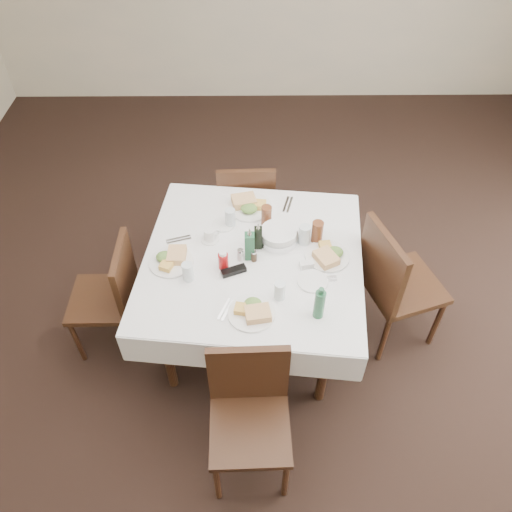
# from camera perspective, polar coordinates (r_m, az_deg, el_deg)

# --- Properties ---
(ground_plane) EXTENTS (7.00, 7.00, 0.00)m
(ground_plane) POSITION_cam_1_polar(r_m,az_deg,el_deg) (3.55, 3.10, -9.83)
(ground_plane) COLOR black
(room_shell) EXTENTS (6.04, 7.04, 2.80)m
(room_shell) POSITION_cam_1_polar(r_m,az_deg,el_deg) (2.35, 4.79, 14.36)
(room_shell) COLOR #BDB49E
(room_shell) RESTS_ON ground
(dining_table) EXTENTS (1.46, 1.46, 0.76)m
(dining_table) POSITION_cam_1_polar(r_m,az_deg,el_deg) (3.08, -0.35, -1.05)
(dining_table) COLOR black
(dining_table) RESTS_ON ground
(chair_north) EXTENTS (0.43, 0.43, 0.88)m
(chair_north) POSITION_cam_1_polar(r_m,az_deg,el_deg) (3.79, -1.11, 6.06)
(chair_north) COLOR black
(chair_north) RESTS_ON ground
(chair_south) EXTENTS (0.43, 0.43, 0.89)m
(chair_south) POSITION_cam_1_polar(r_m,az_deg,el_deg) (2.73, -0.76, -16.85)
(chair_south) COLOR black
(chair_south) RESTS_ON ground
(chair_east) EXTENTS (0.58, 0.58, 0.97)m
(chair_east) POSITION_cam_1_polar(r_m,az_deg,el_deg) (3.28, 15.32, -2.69)
(chair_east) COLOR black
(chair_east) RESTS_ON ground
(chair_west) EXTENTS (0.41, 0.41, 0.87)m
(chair_west) POSITION_cam_1_polar(r_m,az_deg,el_deg) (3.31, -16.01, -3.93)
(chair_west) COLOR black
(chair_west) RESTS_ON ground
(meal_north) EXTENTS (0.30, 0.30, 0.07)m
(meal_north) POSITION_cam_1_polar(r_m,az_deg,el_deg) (3.33, -0.83, 5.82)
(meal_north) COLOR white
(meal_north) RESTS_ON dining_table
(meal_south) EXTENTS (0.26, 0.26, 0.06)m
(meal_south) POSITION_cam_1_polar(r_m,az_deg,el_deg) (2.72, -0.38, -6.32)
(meal_south) COLOR white
(meal_south) RESTS_ON dining_table
(meal_east) EXTENTS (0.27, 0.27, 0.06)m
(meal_east) POSITION_cam_1_polar(r_m,az_deg,el_deg) (3.03, 8.23, 0.12)
(meal_east) COLOR white
(meal_east) RESTS_ON dining_table
(meal_west) EXTENTS (0.26, 0.26, 0.06)m
(meal_west) POSITION_cam_1_polar(r_m,az_deg,el_deg) (3.02, -9.65, -0.35)
(meal_west) COLOR white
(meal_west) RESTS_ON dining_table
(side_plate_a) EXTENTS (0.15, 0.15, 0.01)m
(side_plate_a) POSITION_cam_1_polar(r_m,az_deg,el_deg) (3.22, -3.74, 3.61)
(side_plate_a) COLOR white
(side_plate_a) RESTS_ON dining_table
(side_plate_b) EXTENTS (0.18, 0.18, 0.01)m
(side_plate_b) POSITION_cam_1_polar(r_m,az_deg,el_deg) (2.89, 6.48, -2.88)
(side_plate_b) COLOR white
(side_plate_b) RESTS_ON dining_table
(water_n) EXTENTS (0.07, 0.07, 0.12)m
(water_n) POSITION_cam_1_polar(r_m,az_deg,el_deg) (3.19, -2.96, 4.42)
(water_n) COLOR silver
(water_n) RESTS_ON dining_table
(water_s) EXTENTS (0.06, 0.06, 0.12)m
(water_s) POSITION_cam_1_polar(r_m,az_deg,el_deg) (2.77, 2.73, -3.96)
(water_s) COLOR silver
(water_s) RESTS_ON dining_table
(water_e) EXTENTS (0.07, 0.07, 0.13)m
(water_e) POSITION_cam_1_polar(r_m,az_deg,el_deg) (3.07, 5.56, 2.44)
(water_e) COLOR silver
(water_e) RESTS_ON dining_table
(water_w) EXTENTS (0.06, 0.06, 0.12)m
(water_w) POSITION_cam_1_polar(r_m,az_deg,el_deg) (2.88, -7.80, -1.79)
(water_w) COLOR silver
(water_w) RESTS_ON dining_table
(iced_tea_a) EXTENTS (0.07, 0.07, 0.14)m
(iced_tea_a) POSITION_cam_1_polar(r_m,az_deg,el_deg) (3.19, 1.20, 4.64)
(iced_tea_a) COLOR brown
(iced_tea_a) RESTS_ON dining_table
(iced_tea_b) EXTENTS (0.07, 0.07, 0.15)m
(iced_tea_b) POSITION_cam_1_polar(r_m,az_deg,el_deg) (3.09, 7.01, 2.77)
(iced_tea_b) COLOR brown
(iced_tea_b) RESTS_ON dining_table
(bread_basket) EXTENTS (0.25, 0.25, 0.08)m
(bread_basket) POSITION_cam_1_polar(r_m,az_deg,el_deg) (3.10, 2.57, 2.35)
(bread_basket) COLOR silver
(bread_basket) RESTS_ON dining_table
(oil_cruet_dark) EXTENTS (0.05, 0.05, 0.20)m
(oil_cruet_dark) POSITION_cam_1_polar(r_m,az_deg,el_deg) (3.02, 0.24, 2.20)
(oil_cruet_dark) COLOR black
(oil_cruet_dark) RESTS_ON dining_table
(oil_cruet_green) EXTENTS (0.06, 0.06, 0.24)m
(oil_cruet_green) POSITION_cam_1_polar(r_m,az_deg,el_deg) (2.94, -0.73, 1.25)
(oil_cruet_green) COLOR #235B39
(oil_cruet_green) RESTS_ON dining_table
(ketchup_bottle) EXTENTS (0.06, 0.06, 0.13)m
(ketchup_bottle) POSITION_cam_1_polar(r_m,az_deg,el_deg) (2.92, -3.76, -0.51)
(ketchup_bottle) COLOR #A31113
(ketchup_bottle) RESTS_ON dining_table
(salt_shaker) EXTENTS (0.04, 0.04, 0.08)m
(salt_shaker) POSITION_cam_1_polar(r_m,az_deg,el_deg) (2.97, -1.79, 0.13)
(salt_shaker) COLOR white
(salt_shaker) RESTS_ON dining_table
(pepper_shaker) EXTENTS (0.03, 0.03, 0.08)m
(pepper_shaker) POSITION_cam_1_polar(r_m,az_deg,el_deg) (2.97, -0.23, 0.03)
(pepper_shaker) COLOR #38291A
(pepper_shaker) RESTS_ON dining_table
(coffee_mug) EXTENTS (0.12, 0.11, 0.08)m
(coffee_mug) POSITION_cam_1_polar(r_m,az_deg,el_deg) (3.11, -5.27, 2.38)
(coffee_mug) COLOR white
(coffee_mug) RESTS_ON dining_table
(sunglasses) EXTENTS (0.16, 0.10, 0.03)m
(sunglasses) POSITION_cam_1_polar(r_m,az_deg,el_deg) (2.92, -2.58, -1.70)
(sunglasses) COLOR black
(sunglasses) RESTS_ON dining_table
(green_bottle) EXTENTS (0.06, 0.06, 0.22)m
(green_bottle) POSITION_cam_1_polar(r_m,az_deg,el_deg) (2.67, 7.26, -5.45)
(green_bottle) COLOR #235B39
(green_bottle) RESTS_ON dining_table
(sugar_caddy) EXTENTS (0.09, 0.06, 0.04)m
(sugar_caddy) POSITION_cam_1_polar(r_m,az_deg,el_deg) (2.96, 5.81, -0.96)
(sugar_caddy) COLOR white
(sugar_caddy) RESTS_ON dining_table
(cutlery_n) EXTENTS (0.08, 0.17, 0.01)m
(cutlery_n) POSITION_cam_1_polar(r_m,az_deg,el_deg) (3.38, 3.66, 5.89)
(cutlery_n) COLOR silver
(cutlery_n) RESTS_ON dining_table
(cutlery_s) EXTENTS (0.09, 0.16, 0.01)m
(cutlery_s) POSITION_cam_1_polar(r_m,az_deg,el_deg) (2.75, -3.48, -6.13)
(cutlery_s) COLOR silver
(cutlery_s) RESTS_ON dining_table
(cutlery_e) EXTENTS (0.18, 0.05, 0.01)m
(cutlery_e) POSITION_cam_1_polar(r_m,az_deg,el_deg) (2.91, 7.44, -2.65)
(cutlery_e) COLOR silver
(cutlery_e) RESTS_ON dining_table
(cutlery_w) EXTENTS (0.16, 0.08, 0.01)m
(cutlery_w) POSITION_cam_1_polar(r_m,az_deg,el_deg) (3.16, -8.82, 1.87)
(cutlery_w) COLOR silver
(cutlery_w) RESTS_ON dining_table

